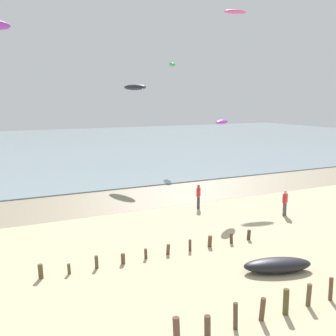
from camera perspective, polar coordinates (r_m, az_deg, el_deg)
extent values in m
cube|color=gray|center=(29.98, -14.82, -5.29)|extent=(120.00, 6.83, 0.01)
cube|color=#7F939E|center=(67.53, -21.44, 2.65)|extent=(160.00, 70.00, 0.10)
cylinder|color=brown|center=(13.55, 1.21, -22.07)|extent=(0.25, 0.26, 0.96)
cylinder|color=#4F3E31|center=(14.05, 5.58, -21.33)|extent=(0.24, 0.23, 0.76)
cylinder|color=#4B392D|center=(14.51, 9.49, -19.89)|extent=(0.18, 0.16, 0.95)
cylinder|color=brown|center=(15.18, 13.16, -18.82)|extent=(0.22, 0.22, 0.85)
cylinder|color=brown|center=(15.75, 16.28, -17.64)|extent=(0.23, 0.24, 0.95)
cylinder|color=brown|center=(16.55, 19.24, -16.54)|extent=(0.18, 0.21, 0.87)
cylinder|color=brown|center=(17.28, 21.97, -15.51)|extent=(0.19, 0.19, 0.90)
cylinder|color=brown|center=(18.68, -17.52, -13.72)|extent=(0.23, 0.21, 0.64)
cylinder|color=brown|center=(18.82, -13.78, -13.64)|extent=(0.16, 0.14, 0.47)
cylinder|color=brown|center=(19.13, -10.04, -12.92)|extent=(0.17, 0.18, 0.60)
cylinder|color=brown|center=(19.45, -6.36, -12.59)|extent=(0.20, 0.22, 0.50)
cylinder|color=brown|center=(19.94, -3.16, -11.96)|extent=(0.16, 0.15, 0.50)
cylinder|color=brown|center=(20.40, 0.02, -11.40)|extent=(0.20, 0.19, 0.52)
cylinder|color=brown|center=(20.85, 3.12, -10.82)|extent=(0.15, 0.15, 0.59)
cylinder|color=brown|center=(21.49, 5.92, -10.24)|extent=(0.23, 0.23, 0.60)
cylinder|color=#4C3B31|center=(22.12, 8.91, -9.76)|extent=(0.19, 0.18, 0.55)
cylinder|color=#4C3A2D|center=(22.81, 11.32, -9.22)|extent=(0.22, 0.21, 0.56)
cylinder|color=#383842|center=(28.42, 4.25, -4.90)|extent=(0.16, 0.16, 0.88)
cylinder|color=#383842|center=(28.63, 4.35, -4.79)|extent=(0.16, 0.16, 0.88)
cube|color=red|center=(28.34, 4.32, -3.40)|extent=(0.41, 0.41, 0.60)
sphere|color=brown|center=(28.25, 4.33, -2.57)|extent=(0.22, 0.22, 0.22)
cylinder|color=red|center=(28.13, 4.22, -3.61)|extent=(0.09, 0.09, 0.52)
cylinder|color=red|center=(28.58, 4.42, -3.39)|extent=(0.09, 0.09, 0.52)
cylinder|color=#4C4C56|center=(27.72, 16.02, -5.64)|extent=(0.16, 0.16, 0.88)
cylinder|color=#4C4C56|center=(27.92, 16.20, -5.54)|extent=(0.16, 0.16, 0.88)
cube|color=red|center=(27.64, 16.18, -4.11)|extent=(0.42, 0.35, 0.60)
sphere|color=beige|center=(27.54, 16.23, -3.26)|extent=(0.22, 0.22, 0.22)
cylinder|color=red|center=(27.43, 15.99, -4.31)|extent=(0.09, 0.09, 0.52)
cylinder|color=red|center=(27.87, 16.37, -4.11)|extent=(0.09, 0.09, 0.52)
ellipsoid|color=black|center=(19.12, 15.17, -13.06)|extent=(3.30, 2.04, 0.62)
ellipsoid|color=purple|center=(28.55, 7.57, 6.47)|extent=(1.98, 1.83, 0.34)
ellipsoid|color=green|center=(48.01, 0.60, 14.38)|extent=(1.36, 2.24, 0.55)
ellipsoid|color=black|center=(39.51, -4.71, 11.28)|extent=(1.83, 3.59, 0.65)
ellipsoid|color=#E54C99|center=(41.06, 9.42, 20.90)|extent=(2.36, 1.12, 0.42)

